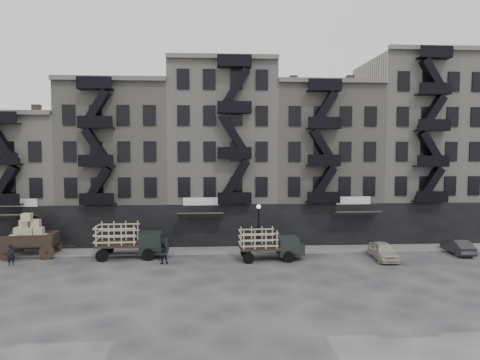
{
  "coord_description": "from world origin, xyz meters",
  "views": [
    {
      "loc": [
        -0.71,
        -33.57,
        8.92
      ],
      "look_at": [
        1.48,
        4.0,
        6.29
      ],
      "focal_mm": 32.0,
      "sensor_mm": 36.0,
      "label": 1
    }
  ],
  "objects": [
    {
      "name": "building_mideast",
      "position": [
        10.0,
        9.83,
        7.5
      ],
      "size": [
        10.0,
        11.35,
        16.2
      ],
      "color": "gray",
      "rests_on": "ground"
    },
    {
      "name": "building_east",
      "position": [
        20.0,
        9.82,
        9.0
      ],
      "size": [
        10.0,
        11.35,
        19.2
      ],
      "color": "#9B978E",
      "rests_on": "ground"
    },
    {
      "name": "ground",
      "position": [
        0.0,
        0.0,
        0.0
      ],
      "size": [
        140.0,
        140.0,
        0.0
      ],
      "primitive_type": "plane",
      "color": "#38383A",
      "rests_on": "ground"
    },
    {
      "name": "stake_truck_west",
      "position": [
        -7.8,
        1.86,
        1.67
      ],
      "size": [
        5.91,
        2.63,
        2.92
      ],
      "rotation": [
        0.0,
        0.0,
        0.04
      ],
      "color": "black",
      "rests_on": "ground"
    },
    {
      "name": "pedestrian_west",
      "position": [
        -16.55,
        0.05,
        0.82
      ],
      "size": [
        0.71,
        0.63,
        1.64
      ],
      "primitive_type": "imported",
      "rotation": [
        0.0,
        0.0,
        0.5
      ],
      "color": "black",
      "rests_on": "ground"
    },
    {
      "name": "building_midwest",
      "position": [
        -10.0,
        9.83,
        7.5
      ],
      "size": [
        10.0,
        11.35,
        16.2
      ],
      "color": "gray",
      "rests_on": "ground"
    },
    {
      "name": "sidewalk",
      "position": [
        0.0,
        3.75,
        0.07
      ],
      "size": [
        55.0,
        2.5,
        0.15
      ],
      "primitive_type": "cube",
      "color": "slate",
      "rests_on": "ground"
    },
    {
      "name": "stake_truck_east",
      "position": [
        3.66,
        0.49,
        1.48
      ],
      "size": [
        5.27,
        2.37,
        2.6
      ],
      "rotation": [
        0.0,
        0.0,
        0.05
      ],
      "color": "black",
      "rests_on": "ground"
    },
    {
      "name": "building_west",
      "position": [
        -20.0,
        9.83,
        6.0
      ],
      "size": [
        10.0,
        11.35,
        13.2
      ],
      "color": "#9B978E",
      "rests_on": "ground"
    },
    {
      "name": "car_east",
      "position": [
        13.0,
        0.08,
        0.7
      ],
      "size": [
        1.91,
        4.21,
        1.4
      ],
      "primitive_type": "imported",
      "rotation": [
        0.0,
        0.0,
        -0.06
      ],
      "color": "#B8B4A5",
      "rests_on": "ground"
    },
    {
      "name": "building_center",
      "position": [
        -0.0,
        9.82,
        8.5
      ],
      "size": [
        10.0,
        11.35,
        18.2
      ],
      "color": "#9B978E",
      "rests_on": "ground"
    },
    {
      "name": "car_far",
      "position": [
        20.15,
        1.57,
        0.64
      ],
      "size": [
        1.63,
        3.96,
        1.28
      ],
      "primitive_type": "imported",
      "rotation": [
        0.0,
        0.0,
        3.07
      ],
      "color": "#272729",
      "rests_on": "ground"
    },
    {
      "name": "lamp_post",
      "position": [
        3.0,
        2.6,
        2.78
      ],
      "size": [
        0.36,
        0.36,
        4.28
      ],
      "color": "black",
      "rests_on": "ground"
    },
    {
      "name": "pedestrian_mid",
      "position": [
        -4.85,
        -0.2,
        0.87
      ],
      "size": [
        1.0,
        0.87,
        1.74
      ],
      "primitive_type": "imported",
      "rotation": [
        0.0,
        0.0,
        3.43
      ],
      "color": "black",
      "rests_on": "ground"
    },
    {
      "name": "wagon",
      "position": [
        -16.22,
        2.6,
        2.11
      ],
      "size": [
        4.53,
        2.66,
        3.7
      ],
      "rotation": [
        0.0,
        0.0,
        0.07
      ],
      "color": "black",
      "rests_on": "ground"
    }
  ]
}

